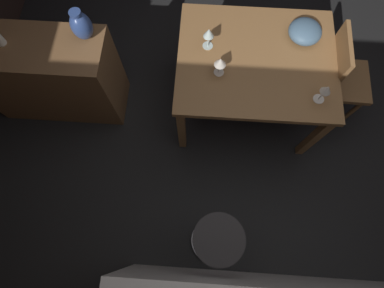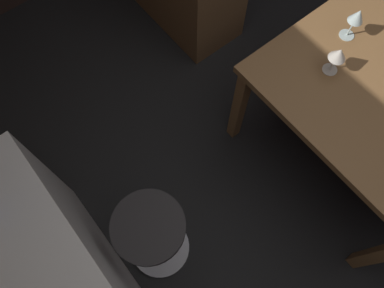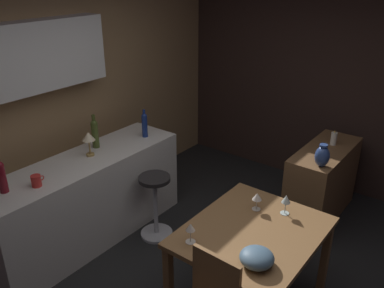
# 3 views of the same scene
# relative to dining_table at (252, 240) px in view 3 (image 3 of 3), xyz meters

# --- Properties ---
(wall_kitchen_back) EXTENTS (5.20, 0.33, 2.60)m
(wall_kitchen_back) POSITION_rel_dining_table_xyz_m (-0.16, 2.36, 0.76)
(wall_kitchen_back) COLOR #9E7A51
(wall_kitchen_back) RESTS_ON ground_plane
(wall_side_right) EXTENTS (0.10, 4.40, 2.60)m
(wall_side_right) POSITION_rel_dining_table_xyz_m (2.45, 0.58, 0.65)
(wall_side_right) COLOR #33231E
(wall_side_right) RESTS_ON ground_plane
(dining_table) EXTENTS (1.15, 0.95, 0.74)m
(dining_table) POSITION_rel_dining_table_xyz_m (0.00, 0.00, 0.00)
(dining_table) COLOR olive
(dining_table) RESTS_ON ground_plane
(kitchen_counter) EXTENTS (2.10, 0.60, 0.90)m
(kitchen_counter) POSITION_rel_dining_table_xyz_m (-0.21, 1.77, -0.20)
(kitchen_counter) COLOR silver
(kitchen_counter) RESTS_ON ground_plane
(sideboard_cabinet) EXTENTS (1.10, 0.44, 0.82)m
(sideboard_cabinet) POSITION_rel_dining_table_xyz_m (1.65, 0.05, -0.24)
(sideboard_cabinet) COLOR brown
(sideboard_cabinet) RESTS_ON ground_plane
(bar_stool) EXTENTS (0.34, 0.34, 0.69)m
(bar_stool) POSITION_rel_dining_table_xyz_m (0.23, 1.25, -0.28)
(bar_stool) COLOR #262323
(bar_stool) RESTS_ON ground_plane
(wine_glass_left) EXTENTS (0.08, 0.08, 0.16)m
(wine_glass_left) POSITION_rel_dining_table_xyz_m (0.27, 0.13, 0.21)
(wine_glass_left) COLOR silver
(wine_glass_left) RESTS_ON dining_table
(wine_glass_right) EXTENTS (0.08, 0.08, 0.16)m
(wine_glass_right) POSITION_rel_dining_table_xyz_m (-0.41, 0.30, 0.21)
(wine_glass_right) COLOR silver
(wine_glass_right) RESTS_ON dining_table
(wine_glass_center) EXTENTS (0.08, 0.08, 0.17)m
(wine_glass_center) POSITION_rel_dining_table_xyz_m (0.36, -0.09, 0.22)
(wine_glass_center) COLOR silver
(wine_glass_center) RESTS_ON dining_table
(fruit_bowl) EXTENTS (0.24, 0.24, 0.12)m
(fruit_bowl) POSITION_rel_dining_table_xyz_m (-0.33, -0.21, 0.15)
(fruit_bowl) COLOR slate
(fruit_bowl) RESTS_ON dining_table
(wine_bottle_olive) EXTENTS (0.07, 0.07, 0.35)m
(wine_bottle_olive) POSITION_rel_dining_table_xyz_m (0.06, 1.89, 0.42)
(wine_bottle_olive) COLOR #475623
(wine_bottle_olive) RESTS_ON kitchen_counter
(wine_bottle_cobalt) EXTENTS (0.06, 0.06, 0.31)m
(wine_bottle_cobalt) POSITION_rel_dining_table_xyz_m (0.58, 1.69, 0.40)
(wine_bottle_cobalt) COLOR navy
(wine_bottle_cobalt) RESTS_ON kitchen_counter
(wine_bottle_ruby) EXTENTS (0.07, 0.07, 0.34)m
(wine_bottle_ruby) POSITION_rel_dining_table_xyz_m (-0.99, 1.79, 0.40)
(wine_bottle_ruby) COLOR maroon
(wine_bottle_ruby) RESTS_ON kitchen_counter
(cup_red) EXTENTS (0.12, 0.08, 0.10)m
(cup_red) POSITION_rel_dining_table_xyz_m (-0.77, 1.67, 0.30)
(cup_red) COLOR red
(cup_red) RESTS_ON kitchen_counter
(counter_lamp) EXTENTS (0.13, 0.13, 0.25)m
(counter_lamp) POSITION_rel_dining_table_xyz_m (-0.10, 1.79, 0.44)
(counter_lamp) COLOR #A58447
(counter_lamp) RESTS_ON kitchen_counter
(pillar_candle_tall) EXTENTS (0.07, 0.07, 0.17)m
(pillar_candle_tall) POSITION_rel_dining_table_xyz_m (1.80, 0.04, 0.24)
(pillar_candle_tall) COLOR white
(pillar_candle_tall) RESTS_ON sideboard_cabinet
(vase_ceramic_blue) EXTENTS (0.14, 0.14, 0.23)m
(vase_ceramic_blue) POSITION_rel_dining_table_xyz_m (1.22, -0.05, 0.28)
(vase_ceramic_blue) COLOR #334C8C
(vase_ceramic_blue) RESTS_ON sideboard_cabinet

